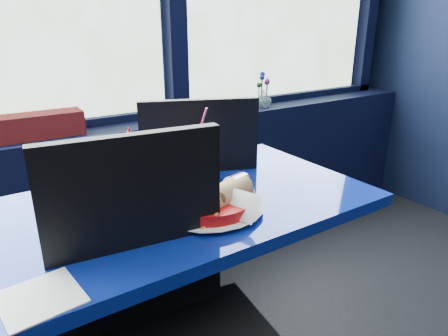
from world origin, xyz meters
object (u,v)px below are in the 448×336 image
Objects in this scene: near_table at (186,248)px; food_basket at (218,205)px; chair_near_back at (176,201)px; flower_vase at (263,97)px; chair_near_front at (170,319)px; ketchup_bottle at (131,156)px; planter_box at (19,128)px; soda_cup at (197,164)px.

near_table is 4.20× the size of food_basket.
flower_vase is at bearing -127.32° from chair_near_back.
chair_near_front is (-0.22, -0.31, 0.03)m from near_table.
ketchup_bottle reaches higher than food_basket.
chair_near_front is 1.02× the size of chair_near_back.
near_table is 0.34m from chair_near_back.
ketchup_bottle is at bearing -64.60° from planter_box.
near_table is 6.08× the size of ketchup_bottle.
near_table is 0.38m from ketchup_bottle.
food_basket is 1.45× the size of ketchup_bottle.
flower_vase is at bearing 39.82° from near_table.
ketchup_bottle is (-1.06, -0.57, -0.03)m from flower_vase.
ketchup_bottle is at bearing 83.13° from chair_near_front.
food_basket is 0.43m from ketchup_bottle.
chair_near_back is at bearing 85.60° from soda_cup.
chair_near_front is at bearing -82.79° from planter_box.
planter_box is at bearing 103.62° from chair_near_front.
planter_box is 2.72× the size of ketchup_bottle.
flower_vase is at bearing 39.22° from soda_cup.
ketchup_bottle reaches higher than planter_box.
chair_near_back reaches higher than near_table.
soda_cup reaches higher than food_basket.
flower_vase is 0.79× the size of soda_cup.
chair_near_front is 0.34m from food_basket.
soda_cup is at bearing -140.78° from flower_vase.
ketchup_bottle is (0.28, -0.60, -0.02)m from planter_box.
chair_near_front is 5.29× the size of ketchup_bottle.
ketchup_bottle reaches higher than near_table.
planter_box is 2.53× the size of flower_vase.
chair_near_back is at bearing 68.48° from near_table.
planter_box is 1.09m from food_basket.
soda_cup is at bearing 107.81° from chair_near_back.
soda_cup reaches higher than ketchup_bottle.
near_table is at bearing 90.69° from chair_near_back.
near_table is 1.17× the size of chair_near_back.
flower_vase reaches higher than ketchup_bottle.
ketchup_bottle is (-0.07, 0.26, 0.27)m from near_table.
chair_near_back reaches higher than ketchup_bottle.
food_basket is at bearing -106.94° from soda_cup.
flower_vase is 0.74× the size of food_basket.
soda_cup is at bearing -58.17° from planter_box.
food_basket is at bearing 39.96° from chair_near_front.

